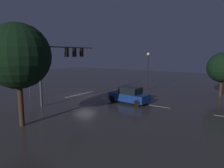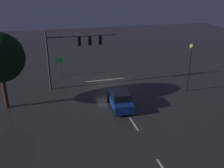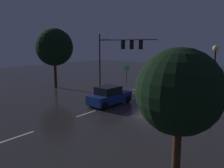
{
  "view_description": "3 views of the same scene",
  "coord_description": "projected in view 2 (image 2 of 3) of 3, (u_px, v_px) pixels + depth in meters",
  "views": [
    {
      "loc": [
        19.09,
        17.58,
        5.21
      ],
      "look_at": [
        0.46,
        4.53,
        1.87
      ],
      "focal_mm": 33.14,
      "sensor_mm": 36.0,
      "label": 1
    },
    {
      "loc": [
        6.65,
        27.79,
        11.41
      ],
      "look_at": [
        1.07,
        6.65,
        2.53
      ],
      "focal_mm": 40.29,
      "sensor_mm": 36.0,
      "label": 2
    },
    {
      "loc": [
        -12.64,
        23.46,
        5.5
      ],
      "look_at": [
        -0.08,
        6.72,
        1.95
      ],
      "focal_mm": 38.41,
      "sensor_mm": 36.0,
      "label": 3
    }
  ],
  "objects": [
    {
      "name": "ground_plane",
      "position": [
        107.0,
        83.0,
        30.77
      ],
      "size": [
        80.0,
        80.0,
        0.0
      ],
      "primitive_type": "plane",
      "color": "#2D2B2B"
    },
    {
      "name": "street_lamp_left_kerb",
      "position": [
        190.0,
        59.0,
        26.97
      ],
      "size": [
        0.44,
        0.44,
        5.38
      ],
      "color": "black",
      "rests_on": "ground_plane"
    },
    {
      "name": "stop_bar",
      "position": [
        105.0,
        80.0,
        31.57
      ],
      "size": [
        5.0,
        0.16,
        0.01
      ],
      "primitive_type": "cube",
      "color": "beige",
      "rests_on": "ground_plane"
    },
    {
      "name": "lane_dash_far",
      "position": [
        115.0,
        96.0,
        27.18
      ],
      "size": [
        0.16,
        2.2,
        0.01
      ],
      "primitive_type": "cube",
      "rotation": [
        0.0,
        0.0,
        1.57
      ],
      "color": "beige",
      "rests_on": "ground_plane"
    },
    {
      "name": "lane_dash_mid",
      "position": [
        134.0,
        124.0,
        21.81
      ],
      "size": [
        0.16,
        2.2,
        0.01
      ],
      "primitive_type": "cube",
      "rotation": [
        0.0,
        0.0,
        1.57
      ],
      "color": "beige",
      "rests_on": "ground_plane"
    },
    {
      "name": "car_approaching",
      "position": [
        120.0,
        100.0,
        24.44
      ],
      "size": [
        2.19,
        4.48,
        1.7
      ],
      "color": "navy",
      "rests_on": "ground_plane"
    },
    {
      "name": "traffic_signal_assembly",
      "position": [
        74.0,
        47.0,
        27.84
      ],
      "size": [
        7.97,
        0.47,
        6.66
      ],
      "color": "#383A3D",
      "rests_on": "ground_plane"
    },
    {
      "name": "route_sign",
      "position": [
        60.0,
        63.0,
        32.17
      ],
      "size": [
        0.9,
        0.2,
        2.52
      ],
      "color": "#383A3D",
      "rests_on": "ground_plane"
    }
  ]
}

